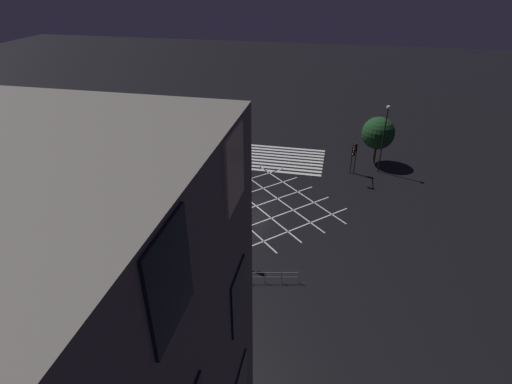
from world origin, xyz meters
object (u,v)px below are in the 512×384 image
object	(u,v)px
traffic_light_ne_main	(136,223)
traffic_light_sw_main	(355,152)
street_lamp_east	(385,129)
traffic_light_median_north	(238,237)
traffic_light_sw_cross	(353,152)
street_tree_near	(179,115)
street_lamp_west	(145,119)
street_tree_far	(378,133)
traffic_light_ne_cross	(138,217)

from	to	relation	value
traffic_light_ne_main	traffic_light_sw_main	distance (m)	25.88
street_lamp_east	traffic_light_median_north	bearing A→B (deg)	58.74
traffic_light_sw_cross	traffic_light_sw_main	bearing A→B (deg)	166.73
traffic_light_sw_cross	street_tree_near	xyz separation A→B (m)	(22.55, -5.63, 0.87)
street_tree_near	traffic_light_median_north	bearing A→B (deg)	120.79
street_lamp_west	traffic_light_median_north	bearing A→B (deg)	135.25
traffic_light_sw_cross	street_tree_far	distance (m)	5.66
traffic_light_ne_cross	traffic_light_median_north	world-z (taller)	traffic_light_median_north
street_lamp_east	street_tree_near	world-z (taller)	street_lamp_east
traffic_light_sw_main	street_lamp_east	world-z (taller)	street_lamp_east
traffic_light_ne_main	traffic_light_median_north	size ratio (longest dim) A/B	1.03
traffic_light_ne_cross	traffic_light_sw_cross	xyz separation A→B (m)	(-17.91, -16.10, 0.63)
street_lamp_east	street_lamp_west	world-z (taller)	street_lamp_west
traffic_light_sw_main	street_tree_far	distance (m)	4.42
traffic_light_ne_cross	street_tree_near	xyz separation A→B (m)	(4.64, -21.73, 1.50)
traffic_light_median_north	street_tree_far	size ratio (longest dim) A/B	0.66
traffic_light_ne_main	street_tree_far	distance (m)	30.12
street_lamp_west	street_tree_far	xyz separation A→B (m)	(-25.26, -8.81, -2.91)
street_tree_far	traffic_light_median_north	bearing A→B (deg)	62.39
street_lamp_east	street_tree_near	bearing A→B (deg)	-7.20
traffic_light_median_north	street_tree_far	distance (m)	25.18
traffic_light_ne_cross	street_lamp_east	size ratio (longest dim) A/B	0.44
traffic_light_median_north	traffic_light_sw_main	distance (m)	20.96
traffic_light_ne_main	traffic_light_median_north	xyz separation A→B (m)	(-8.58, 0.01, -0.15)
traffic_light_ne_cross	traffic_light_median_north	distance (m)	9.21
traffic_light_median_north	traffic_light_sw_main	world-z (taller)	traffic_light_median_north
traffic_light_median_north	street_tree_far	world-z (taller)	street_tree_far
traffic_light_median_north	traffic_light_ne_cross	bearing A→B (deg)	81.56
traffic_light_ne_main	street_lamp_east	world-z (taller)	street_lamp_east
traffic_light_ne_main	traffic_light_ne_cross	bearing A→B (deg)	111.59
traffic_light_ne_main	street_lamp_west	distance (m)	14.90
street_lamp_west	street_lamp_east	bearing A→B (deg)	-166.09
traffic_light_median_north	street_lamp_west	distance (m)	19.57
street_lamp_west	street_tree_far	size ratio (longest dim) A/B	1.59
street_lamp_west	street_tree_near	bearing A→B (deg)	-89.08
traffic_light_median_north	street_lamp_west	size ratio (longest dim) A/B	0.41
traffic_light_ne_cross	street_lamp_west	size ratio (longest dim) A/B	0.38
traffic_light_sw_main	street_lamp_west	size ratio (longest dim) A/B	0.40
street_lamp_east	street_tree_far	world-z (taller)	street_lamp_east
traffic_light_ne_main	traffic_light_sw_main	xyz separation A→B (m)	(-17.72, -18.86, -0.20)
traffic_light_sw_main	street_lamp_east	size ratio (longest dim) A/B	0.46
traffic_light_sw_cross	street_tree_near	distance (m)	23.26
traffic_light_median_north	street_lamp_east	world-z (taller)	street_lamp_east
street_tree_near	street_tree_far	size ratio (longest dim) A/B	0.93
traffic_light_median_north	traffic_light_sw_main	xyz separation A→B (m)	(-9.13, -18.87, -0.05)
traffic_light_ne_cross	street_lamp_east	distance (m)	28.21
traffic_light_sw_cross	street_lamp_west	bearing A→B (deg)	-79.94
street_lamp_east	street_lamp_west	distance (m)	26.45
street_lamp_west	street_tree_far	world-z (taller)	street_lamp_west
traffic_light_sw_main	street_tree_near	size ratio (longest dim) A/B	0.69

